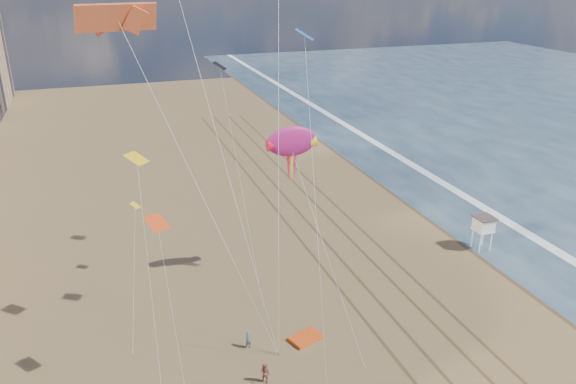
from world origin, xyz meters
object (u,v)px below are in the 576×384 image
object	(u,v)px
show_kite	(292,142)
kite_flyer_b	(265,374)
kite_flyer_a	(248,340)
lifeguard_stand	(484,224)
grounded_kite	(306,338)

from	to	relation	value
show_kite	kite_flyer_b	distance (m)	19.31
kite_flyer_b	kite_flyer_a	bearing A→B (deg)	136.96
lifeguard_stand	show_kite	xyz separation A→B (m)	(-20.79, 0.76, 10.72)
kite_flyer_b	grounded_kite	bearing A→B (deg)	85.97
lifeguard_stand	kite_flyer_a	xyz separation A→B (m)	(-27.40, -8.01, -2.05)
lifeguard_stand	kite_flyer_b	distance (m)	30.00
lifeguard_stand	show_kite	distance (m)	23.41
kite_flyer_a	kite_flyer_b	world-z (taller)	kite_flyer_b
grounded_kite	kite_flyer_b	xyz separation A→B (m)	(-4.50, -3.78, 0.68)
show_kite	lifeguard_stand	bearing A→B (deg)	-2.11
lifeguard_stand	grounded_kite	bearing A→B (deg)	-159.70
kite_flyer_a	show_kite	bearing A→B (deg)	41.75
kite_flyer_b	show_kite	bearing A→B (deg)	109.25
show_kite	kite_flyer_a	distance (m)	16.85
lifeguard_stand	kite_flyer_a	bearing A→B (deg)	-163.70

